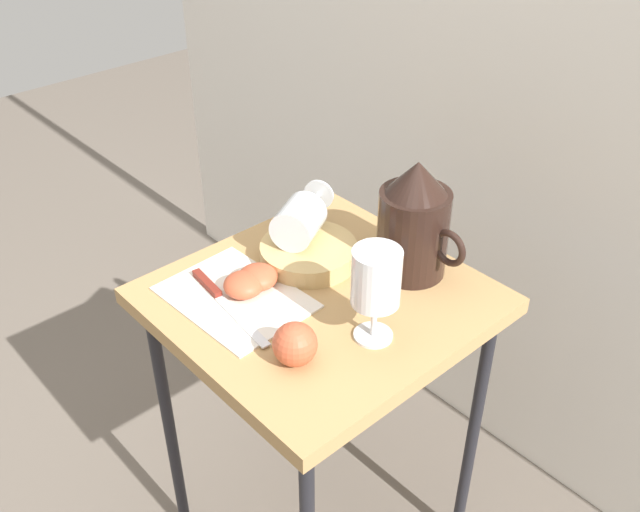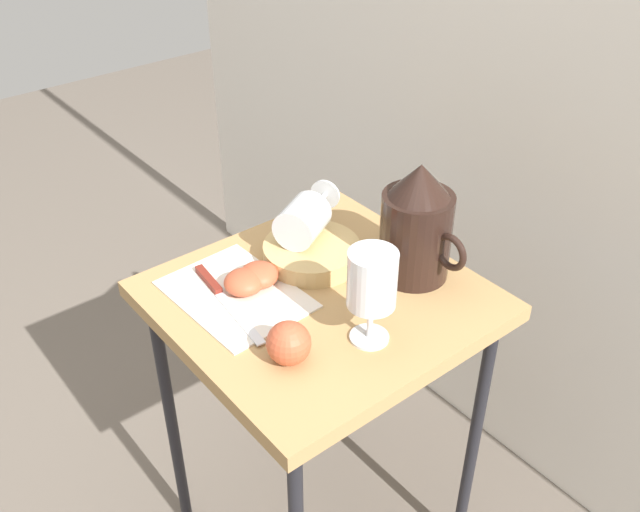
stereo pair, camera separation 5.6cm
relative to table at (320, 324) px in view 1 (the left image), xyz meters
The scene contains 11 objects.
curtain_drape 0.62m from the table, 90.00° to the left, with size 2.40×0.03×1.85m, color silver.
table is the anchor object (origin of this frame).
linen_napkin 0.16m from the table, 127.23° to the right, with size 0.25×0.18×0.00m, color silver.
basket_tray 0.13m from the table, 149.68° to the left, with size 0.18×0.18×0.04m, color tan.
pitcher 0.24m from the table, 71.46° to the left, with size 0.18×0.13×0.22m.
wine_glass_upright 0.23m from the table, ahead, with size 0.08×0.08×0.17m.
wine_glass_tipped_near 0.19m from the table, 155.12° to the left, with size 0.13×0.17×0.08m.
apple_half_left 0.16m from the table, 130.12° to the right, with size 0.07×0.07×0.04m, color #C15133.
apple_half_right 0.14m from the table, 141.37° to the right, with size 0.07×0.07×0.04m, color #C15133.
apple_whole 0.20m from the table, 54.60° to the right, with size 0.07×0.07×0.07m, color #C15133.
knife 0.19m from the table, 126.74° to the right, with size 0.24×0.04×0.01m.
Camera 1 is at (0.74, -0.67, 1.44)m, focal length 40.51 mm.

